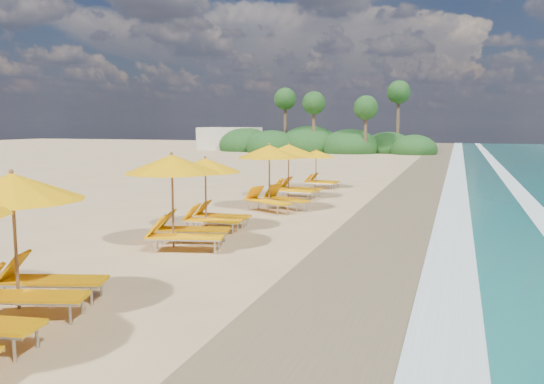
# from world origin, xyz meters

# --- Properties ---
(ground) EXTENTS (160.00, 160.00, 0.00)m
(ground) POSITION_xyz_m (0.00, 0.00, 0.00)
(ground) COLOR tan
(ground) RESTS_ON ground
(wet_sand) EXTENTS (4.00, 160.00, 0.01)m
(wet_sand) POSITION_xyz_m (4.00, 0.00, 0.01)
(wet_sand) COLOR olive
(wet_sand) RESTS_ON ground
(surf_foam) EXTENTS (4.00, 160.00, 0.01)m
(surf_foam) POSITION_xyz_m (6.70, 0.00, 0.03)
(surf_foam) COLOR white
(surf_foam) RESTS_ON ground
(station_1) EXTENTS (3.24, 3.15, 2.58)m
(station_1) POSITION_xyz_m (-1.76, -8.64, 1.44)
(station_1) COLOR olive
(station_1) RESTS_ON ground
(station_2) EXTENTS (3.24, 3.13, 2.62)m
(station_2) POSITION_xyz_m (-1.53, -3.27, 1.47)
(station_2) COLOR olive
(station_2) RESTS_ON ground
(station_3) EXTENTS (2.60, 2.42, 2.34)m
(station_3) POSITION_xyz_m (-1.85, -0.60, 1.31)
(station_3) COLOR olive
(station_3) RESTS_ON ground
(station_4) EXTENTS (3.48, 3.48, 2.61)m
(station_4) POSITION_xyz_m (-1.21, 3.66, 1.46)
(station_4) COLOR olive
(station_4) RESTS_ON ground
(station_5) EXTENTS (2.86, 2.69, 2.50)m
(station_5) POSITION_xyz_m (-1.49, 7.27, 1.40)
(station_5) COLOR olive
(station_5) RESTS_ON ground
(station_6) EXTENTS (2.36, 2.23, 2.04)m
(station_6) POSITION_xyz_m (-1.30, 11.41, 1.15)
(station_6) COLOR olive
(station_6) RESTS_ON ground
(treeline) EXTENTS (25.80, 8.80, 9.74)m
(treeline) POSITION_xyz_m (-9.94, 45.51, 1.00)
(treeline) COLOR #163D14
(treeline) RESTS_ON ground
(beach_building) EXTENTS (7.00, 5.00, 2.80)m
(beach_building) POSITION_xyz_m (-22.00, 48.00, 1.40)
(beach_building) COLOR beige
(beach_building) RESTS_ON ground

